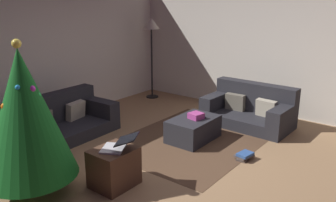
{
  "coord_description": "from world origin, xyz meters",
  "views": [
    {
      "loc": [
        -3.43,
        -2.48,
        2.22
      ],
      "look_at": [
        0.5,
        0.56,
        0.75
      ],
      "focal_mm": 37.34,
      "sensor_mm": 36.0,
      "label": 1
    }
  ],
  "objects": [
    {
      "name": "couch_left",
      "position": [
        -0.21,
        2.25,
        0.26
      ],
      "size": [
        1.71,
        0.93,
        0.69
      ],
      "rotation": [
        0.0,
        0.0,
        3.17
      ],
      "color": "#26262B",
      "rests_on": "ground_plane"
    },
    {
      "name": "corner_lamp",
      "position": [
        2.55,
        2.61,
        1.55
      ],
      "size": [
        0.36,
        0.36,
        1.81
      ],
      "color": "black",
      "rests_on": "ground_plane"
    },
    {
      "name": "gift_box",
      "position": [
        1.02,
        0.39,
        0.41
      ],
      "size": [
        0.24,
        0.23,
        0.09
      ],
      "primitive_type": "cube",
      "rotation": [
        0.0,
        0.0,
        -0.19
      ],
      "color": "#B23F8C",
      "rests_on": "ottoman"
    },
    {
      "name": "corner_partition",
      "position": [
        3.14,
        0.0,
        1.3
      ],
      "size": [
        0.12,
        6.4,
        2.6
      ],
      "primitive_type": "cube",
      "color": "silver",
      "rests_on": "ground_plane"
    },
    {
      "name": "book_stack",
      "position": [
        0.85,
        -0.56,
        0.05
      ],
      "size": [
        0.29,
        0.24,
        0.1
      ],
      "color": "#4C423D",
      "rests_on": "ground_plane"
    },
    {
      "name": "rear_partition",
      "position": [
        0.0,
        3.14,
        1.3
      ],
      "size": [
        6.4,
        0.12,
        2.6
      ],
      "primitive_type": "cube",
      "color": "silver",
      "rests_on": "ground_plane"
    },
    {
      "name": "side_table",
      "position": [
        -0.79,
        0.39,
        0.24
      ],
      "size": [
        0.52,
        0.44,
        0.48
      ],
      "primitive_type": "cube",
      "color": "#4C3323",
      "rests_on": "ground_plane"
    },
    {
      "name": "tv_remote",
      "position": [
        1.14,
        0.36,
        0.38
      ],
      "size": [
        0.1,
        0.17,
        0.02
      ],
      "primitive_type": "cube",
      "rotation": [
        0.0,
        0.0,
        -0.32
      ],
      "color": "black",
      "rests_on": "ottoman"
    },
    {
      "name": "ottoman",
      "position": [
        1.01,
        0.43,
        0.18
      ],
      "size": [
        0.85,
        0.57,
        0.37
      ],
      "primitive_type": "cube",
      "color": "#26262B",
      "rests_on": "ground_plane"
    },
    {
      "name": "christmas_tree",
      "position": [
        -1.52,
        0.98,
        0.99
      ],
      "size": [
        1.06,
        1.06,
        1.82
      ],
      "color": "brown",
      "rests_on": "ground_plane"
    },
    {
      "name": "laptop",
      "position": [
        -0.76,
        0.33,
        0.54
      ],
      "size": [
        0.48,
        0.52,
        0.19
      ],
      "color": "silver",
      "rests_on": "side_table"
    },
    {
      "name": "ground_plane",
      "position": [
        0.0,
        0.0,
        0.0
      ],
      "size": [
        6.4,
        6.4,
        0.0
      ],
      "primitive_type": "plane",
      "color": "#93704C"
    },
    {
      "name": "area_rug",
      "position": [
        1.01,
        0.43,
        0.0
      ],
      "size": [
        2.6,
        2.0,
        0.01
      ],
      "primitive_type": "cube",
      "color": "#523927",
      "rests_on": "ground_plane"
    },
    {
      "name": "couch_right",
      "position": [
        2.25,
        0.03,
        0.28
      ],
      "size": [
        0.89,
        1.56,
        0.73
      ],
      "rotation": [
        0.0,
        0.0,
        1.54
      ],
      "color": "#26262B",
      "rests_on": "ground_plane"
    }
  ]
}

